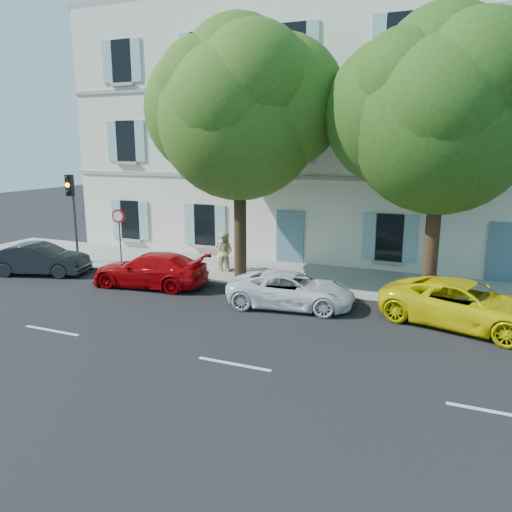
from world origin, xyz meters
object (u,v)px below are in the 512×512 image
at_px(road_sign, 119,226).
at_px(car_dark_sedan, 40,259).
at_px(car_white_coupe, 291,290).
at_px(car_red_coupe, 150,270).
at_px(pedestrian_b, 224,252).
at_px(car_yellow_supercar, 465,305).
at_px(pedestrian_a, 222,251).
at_px(tree_left, 239,118).
at_px(tree_right, 441,122).
at_px(traffic_light, 72,200).

bearing_deg(road_sign, car_dark_sedan, -147.19).
bearing_deg(car_white_coupe, car_red_coupe, 79.31).
distance_m(car_white_coupe, pedestrian_b, 5.14).
xyz_separation_m(car_white_coupe, car_yellow_supercar, (5.46, 0.24, 0.09)).
height_order(pedestrian_a, pedestrian_b, pedestrian_b).
relative_size(car_yellow_supercar, pedestrian_a, 3.10).
distance_m(car_white_coupe, tree_left, 6.95).
height_order(tree_left, pedestrian_b, tree_left).
relative_size(tree_right, traffic_light, 2.34).
bearing_deg(tree_left, car_dark_sedan, -163.82).
bearing_deg(car_red_coupe, tree_right, 95.02).
bearing_deg(tree_left, tree_right, -0.48).
relative_size(car_yellow_supercar, tree_left, 0.51).
bearing_deg(pedestrian_b, traffic_light, 9.17).
distance_m(car_white_coupe, tree_right, 7.35).
xyz_separation_m(car_red_coupe, road_sign, (-2.57, 1.55, 1.34)).
bearing_deg(pedestrian_a, traffic_light, -16.37).
height_order(car_yellow_supercar, pedestrian_b, pedestrian_b).
bearing_deg(pedestrian_a, pedestrian_b, 107.74).
relative_size(car_red_coupe, car_yellow_supercar, 0.92).
height_order(car_red_coupe, pedestrian_b, pedestrian_b).
height_order(traffic_light, road_sign, traffic_light).
distance_m(car_yellow_supercar, pedestrian_a, 10.20).
relative_size(car_white_coupe, traffic_light, 1.08).
distance_m(car_red_coupe, tree_right, 11.70).
bearing_deg(car_yellow_supercar, tree_left, 91.59).
bearing_deg(road_sign, car_yellow_supercar, -6.41).
bearing_deg(car_red_coupe, traffic_light, -113.34).
bearing_deg(road_sign, car_red_coupe, -31.01).
bearing_deg(pedestrian_a, car_white_coupe, 113.04).
bearing_deg(road_sign, pedestrian_b, 16.68).
height_order(tree_left, road_sign, tree_left).
height_order(road_sign, pedestrian_a, road_sign).
bearing_deg(pedestrian_a, tree_right, 144.34).
height_order(car_white_coupe, tree_left, tree_left).
distance_m(car_yellow_supercar, road_sign, 14.07).
relative_size(traffic_light, pedestrian_b, 2.45).
distance_m(tree_left, tree_right, 7.25).
bearing_deg(car_dark_sedan, pedestrian_b, -83.83).
distance_m(car_dark_sedan, traffic_light, 2.99).
bearing_deg(car_dark_sedan, car_red_coupe, -104.48).
bearing_deg(pedestrian_a, car_dark_sedan, -3.84).
distance_m(car_white_coupe, pedestrian_a, 5.41).
distance_m(traffic_light, pedestrian_a, 7.17).
distance_m(traffic_light, pedestrian_b, 7.31).
bearing_deg(tree_right, car_yellow_supercar, -60.12).
distance_m(car_yellow_supercar, traffic_light, 16.65).
relative_size(tree_left, pedestrian_a, 6.07).
bearing_deg(car_yellow_supercar, car_dark_sedan, 106.73).
relative_size(tree_right, road_sign, 3.62).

